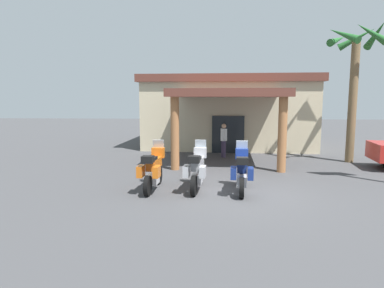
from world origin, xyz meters
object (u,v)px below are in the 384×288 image
object	(u,v)px
motorcycle_silver	(197,169)
motorcycle_blue	(242,171)
motel_building	(228,111)
motorcycle_orange	(153,170)
pedestrian	(224,138)
palm_tree_near_portico	(355,65)

from	to	relation	value
motorcycle_silver	motorcycle_blue	distance (m)	1.49
motel_building	motorcycle_orange	bearing A→B (deg)	-102.30
motorcycle_silver	motorcycle_blue	world-z (taller)	same
motel_building	motorcycle_silver	distance (m)	11.32
pedestrian	palm_tree_near_portico	size ratio (longest dim) A/B	0.27
motel_building	palm_tree_near_portico	bearing A→B (deg)	-42.04
motorcycle_silver	pedestrian	xyz separation A→B (m)	(1.09, 6.43, 0.33)
palm_tree_near_portico	motorcycle_blue	bearing A→B (deg)	-134.92
motel_building	palm_tree_near_portico	size ratio (longest dim) A/B	1.89
motorcycle_orange	palm_tree_near_portico	xyz separation A→B (m)	(8.63, 5.63, 3.91)
motorcycle_orange	palm_tree_near_portico	world-z (taller)	palm_tree_near_portico
motel_building	pedestrian	distance (m)	4.85
motorcycle_blue	pedestrian	bearing A→B (deg)	7.66
motorcycle_orange	motorcycle_silver	distance (m)	1.48
pedestrian	palm_tree_near_portico	world-z (taller)	palm_tree_near_portico
motel_building	palm_tree_near_portico	world-z (taller)	palm_tree_near_portico
pedestrian	motorcycle_silver	bearing A→B (deg)	48.68
palm_tree_near_portico	pedestrian	bearing A→B (deg)	171.47
pedestrian	palm_tree_near_portico	distance (m)	7.10
motorcycle_silver	palm_tree_near_portico	world-z (taller)	palm_tree_near_portico
motel_building	motorcycle_orange	world-z (taller)	motel_building
motel_building	motorcycle_blue	size ratio (longest dim) A/B	5.63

